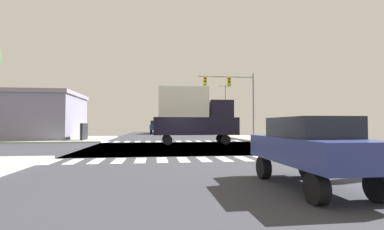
% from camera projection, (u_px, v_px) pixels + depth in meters
% --- Properties ---
extents(ground, '(90.00, 90.00, 0.05)m').
position_uv_depth(ground, '(183.00, 148.00, 20.85)').
color(ground, '#34343C').
extents(sidewalk_corner_ne, '(12.00, 12.00, 0.14)m').
position_uv_depth(sidewalk_corner_ne, '(280.00, 138.00, 34.43)').
color(sidewalk_corner_ne, '#B2ADA3').
rests_on(sidewalk_corner_ne, ground).
extents(sidewalk_corner_nw, '(12.00, 12.00, 0.14)m').
position_uv_depth(sidewalk_corner_nw, '(55.00, 139.00, 31.06)').
color(sidewalk_corner_nw, '#ABB3A2').
rests_on(sidewalk_corner_nw, ground).
extents(crosswalk_near, '(13.50, 2.00, 0.01)m').
position_uv_depth(crosswalk_near, '(194.00, 159.00, 13.59)').
color(crosswalk_near, white).
rests_on(crosswalk_near, ground).
extents(crosswalk_far, '(13.50, 2.00, 0.01)m').
position_uv_depth(crosswalk_far, '(174.00, 141.00, 28.06)').
color(crosswalk_far, white).
rests_on(crosswalk_far, ground).
extents(traffic_signal_mast, '(5.93, 0.55, 7.01)m').
position_uv_depth(traffic_signal_mast, '(233.00, 91.00, 29.24)').
color(traffic_signal_mast, gray).
rests_on(traffic_signal_mast, ground).
extents(street_lamp, '(1.78, 0.32, 7.19)m').
position_uv_depth(street_lamp, '(224.00, 105.00, 39.61)').
color(street_lamp, gray).
rests_on(street_lamp, ground).
extents(bank_building, '(15.43, 9.01, 5.14)m').
position_uv_depth(bank_building, '(12.00, 116.00, 30.57)').
color(bank_building, gray).
rests_on(bank_building, ground).
extents(suv_nearside_1, '(1.96, 4.60, 2.34)m').
position_uv_depth(suv_nearside_1, '(155.00, 126.00, 49.53)').
color(suv_nearside_1, black).
rests_on(suv_nearside_1, ground).
extents(sedan_farside_1, '(1.80, 4.30, 1.88)m').
position_uv_depth(sedan_farside_1, '(310.00, 146.00, 7.51)').
color(sedan_farside_1, black).
rests_on(sedan_farside_1, ground).
extents(sedan_crossing_2, '(1.80, 4.30, 1.88)m').
position_uv_depth(sedan_crossing_2, '(155.00, 127.00, 55.03)').
color(sedan_crossing_2, black).
rests_on(sedan_crossing_2, ground).
extents(box_truck_outer_2, '(7.20, 2.40, 4.85)m').
position_uv_depth(box_truck_outer_2, '(193.00, 114.00, 24.56)').
color(box_truck_outer_2, black).
rests_on(box_truck_outer_2, ground).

